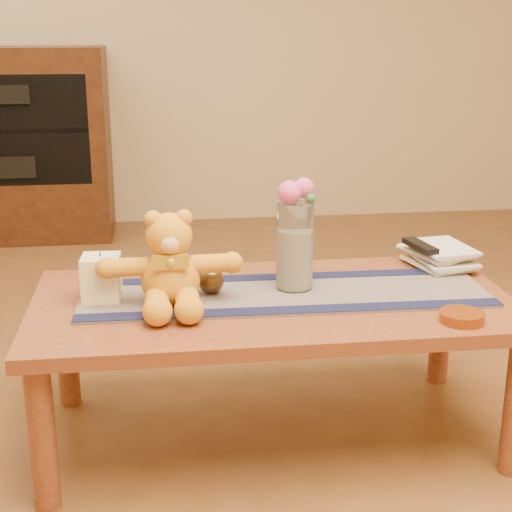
{
  "coord_description": "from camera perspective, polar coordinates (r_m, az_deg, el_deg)",
  "views": [
    {
      "loc": [
        -0.32,
        -2.06,
        1.21
      ],
      "look_at": [
        -0.05,
        0.0,
        0.58
      ],
      "focal_mm": 53.14,
      "sensor_mm": 36.0,
      "label": 1
    }
  ],
  "objects": [
    {
      "name": "runner_border_near",
      "position": [
        2.11,
        2.76,
        -4.06
      ],
      "size": [
        1.2,
        0.09,
        0.0
      ],
      "primitive_type": "cube",
      "rotation": [
        0.0,
        0.0,
        -0.02
      ],
      "color": "#121536",
      "rests_on": "persian_runner"
    },
    {
      "name": "stereo_lower",
      "position": [
        4.56,
        -18.63,
        6.59
      ],
      "size": [
        0.42,
        0.28,
        0.12
      ],
      "primitive_type": "cube",
      "color": "black",
      "rests_on": "media_cabinet"
    },
    {
      "name": "book_top",
      "position": [
        2.51,
        12.22,
        0.43
      ],
      "size": [
        0.19,
        0.24,
        0.02
      ],
      "primitive_type": "imported",
      "rotation": [
        0.0,
        0.0,
        0.13
      ],
      "color": "beige",
      "rests_on": "book_upper"
    },
    {
      "name": "floor",
      "position": [
        2.41,
        1.21,
        -13.24
      ],
      "size": [
        5.5,
        5.5,
        0.0
      ],
      "primitive_type": "plane",
      "color": "brown",
      "rests_on": "ground"
    },
    {
      "name": "blue_flower_back",
      "position": [
        2.24,
        3.09,
        4.88
      ],
      "size": [
        0.04,
        0.04,
        0.04
      ],
      "primitive_type": "sphere",
      "color": "#5168AF",
      "rests_on": "glass_vase"
    },
    {
      "name": "table_leg_br",
      "position": [
        2.73,
        13.73,
        -5.21
      ],
      "size": [
        0.07,
        0.07,
        0.41
      ],
      "primitive_type": "cylinder",
      "color": "brown",
      "rests_on": "floor"
    },
    {
      "name": "book_upper",
      "position": [
        2.51,
        11.94,
        0.03
      ],
      "size": [
        0.22,
        0.26,
        0.02
      ],
      "primitive_type": "imported",
      "rotation": [
        0.0,
        0.0,
        0.29
      ],
      "color": "beige",
      "rests_on": "book_lower"
    },
    {
      "name": "blue_flower_side",
      "position": [
        2.22,
        2.14,
        4.57
      ],
      "size": [
        0.04,
        0.04,
        0.04
      ],
      "primitive_type": "sphere",
      "color": "#5168AF",
      "rests_on": "glass_vase"
    },
    {
      "name": "pillar_candle",
      "position": [
        2.21,
        -11.56,
        -1.61
      ],
      "size": [
        0.11,
        0.11,
        0.13
      ],
      "primitive_type": "cube",
      "rotation": [
        0.0,
        0.0,
        -0.05
      ],
      "color": "#F4EDB4",
      "rests_on": "persian_runner"
    },
    {
      "name": "table_leg_fl",
      "position": [
        2.06,
        -15.79,
        -13.03
      ],
      "size": [
        0.07,
        0.07,
        0.41
      ],
      "primitive_type": "cylinder",
      "color": "brown",
      "rests_on": "floor"
    },
    {
      "name": "persian_runner",
      "position": [
        2.24,
        2.19,
        -2.86
      ],
      "size": [
        1.21,
        0.38,
        0.01
      ],
      "primitive_type": "cube",
      "rotation": [
        0.0,
        0.0,
        -0.02
      ],
      "color": "#161640",
      "rests_on": "coffee_table_top"
    },
    {
      "name": "potpourri_fill",
      "position": [
        2.26,
        2.92,
        -0.21
      ],
      "size": [
        0.09,
        0.09,
        0.18
      ],
      "primitive_type": "cylinder",
      "color": "beige",
      "rests_on": "glass_vase"
    },
    {
      "name": "rose_left",
      "position": [
        2.19,
        2.53,
        4.79
      ],
      "size": [
        0.07,
        0.07,
        0.07
      ],
      "primitive_type": "sphere",
      "color": "#DF4F8D",
      "rests_on": "glass_vase"
    },
    {
      "name": "rose_right",
      "position": [
        2.21,
        3.62,
        5.15
      ],
      "size": [
        0.06,
        0.06,
        0.06
      ],
      "primitive_type": "sphere",
      "color": "#DF4F8D",
      "rests_on": "glass_vase"
    },
    {
      "name": "bronze_ball",
      "position": [
        2.23,
        -3.41,
        -1.86
      ],
      "size": [
        0.09,
        0.09,
        0.08
      ],
      "primitive_type": "sphere",
      "rotation": [
        0.0,
        0.0,
        -0.24
      ],
      "color": "#4A3518",
      "rests_on": "persian_runner"
    },
    {
      "name": "wall_back",
      "position": [
        4.82,
        -3.89,
        18.55
      ],
      "size": [
        5.5,
        0.0,
        5.5
      ],
      "primitive_type": "plane",
      "rotation": [
        1.57,
        0.0,
        0.0
      ],
      "color": "tan",
      "rests_on": "floor"
    },
    {
      "name": "glass_vase",
      "position": [
        2.24,
        2.94,
        0.74
      ],
      "size": [
        0.11,
        0.11,
        0.26
      ],
      "primitive_type": "cylinder",
      "color": "silver",
      "rests_on": "persian_runner"
    },
    {
      "name": "coffee_table_top",
      "position": [
        2.23,
        1.28,
        -3.64
      ],
      "size": [
        1.4,
        0.7,
        0.04
      ],
      "primitive_type": "cube",
      "color": "brown",
      "rests_on": "floor"
    },
    {
      "name": "candle_wick",
      "position": [
        2.19,
        -11.66,
        0.13
      ],
      "size": [
        0.0,
        0.0,
        0.01
      ],
      "primitive_type": "cylinder",
      "rotation": [
        0.0,
        0.0,
        -0.05
      ],
      "color": "black",
      "rests_on": "pillar_candle"
    },
    {
      "name": "book_lower",
      "position": [
        2.52,
        12.21,
        -0.41
      ],
      "size": [
        0.19,
        0.24,
        0.02
      ],
      "primitive_type": "imported",
      "rotation": [
        0.0,
        0.0,
        0.1
      ],
      "color": "beige",
      "rests_on": "book_bottom"
    },
    {
      "name": "amber_dish",
      "position": [
        2.11,
        15.23,
        -4.45
      ],
      "size": [
        0.15,
        0.15,
        0.03
      ],
      "primitive_type": "cylinder",
      "rotation": [
        0.0,
        0.0,
        -0.3
      ],
      "color": "#BF5914",
      "rests_on": "coffee_table_top"
    },
    {
      "name": "teddy_bear",
      "position": [
        2.13,
        -6.5,
        -0.31
      ],
      "size": [
        0.38,
        0.32,
        0.26
      ],
      "primitive_type": null,
      "rotation": [
        0.0,
        0.0,
        0.02
      ],
      "color": "orange",
      "rests_on": "persian_runner"
    },
    {
      "name": "book_bottom",
      "position": [
        2.52,
        12.04,
        -0.81
      ],
      "size": [
        0.21,
        0.26,
        0.02
      ],
      "primitive_type": "imported",
      "rotation": [
        0.0,
        0.0,
        0.24
      ],
      "color": "beige",
      "rests_on": "coffee_table_top"
    },
    {
      "name": "tv_remote",
      "position": [
        2.49,
        12.25,
        0.76
      ],
      "size": [
        0.07,
        0.17,
        0.02
      ],
      "primitive_type": "cube",
      "rotation": [
        0.0,
        0.0,
        0.19
      ],
      "color": "black",
      "rests_on": "book_top"
    },
    {
      "name": "leaf_sprig",
      "position": [
        2.2,
        4.12,
        4.34
      ],
      "size": [
        0.03,
        0.03,
        0.03
      ],
      "primitive_type": "sphere",
      "color": "#33662D",
      "rests_on": "glass_vase"
    },
    {
      "name": "table_leg_bl",
      "position": [
        2.58,
        -14.07,
        -6.62
      ],
      "size": [
        0.07,
        0.07,
        0.41
      ],
      "primitive_type": "cylinder",
      "color": "brown",
      "rests_on": "floor"
    },
    {
      "name": "runner_border_far",
      "position": [
        2.38,
        1.68,
        -1.57
      ],
      "size": [
        1.2,
        0.09,
        0.0
      ],
      "primitive_type": "cube",
      "rotation": [
        0.0,
        0.0,
        -0.02
      ],
      "color": "#121536",
      "rests_on": "persian_runner"
    },
    {
      "name": "media_cabinet",
      "position": [
        4.67,
        -18.44,
        7.94
      ],
      "size": [
        1.2,
        0.5,
        1.1
      ],
      "primitive_type": "cube",
      "color": "black",
      "rests_on": "floor"
    }
  ]
}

